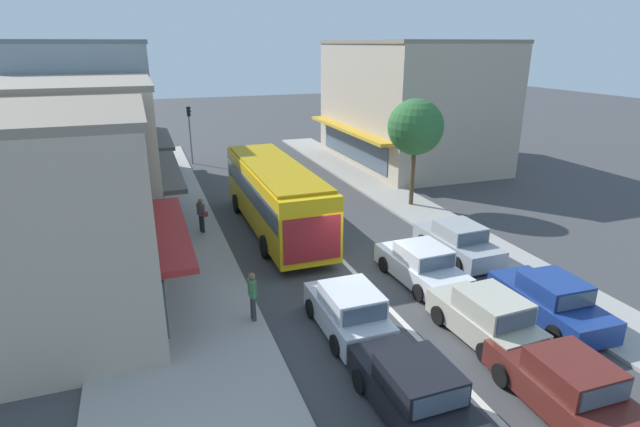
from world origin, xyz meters
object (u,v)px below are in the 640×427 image
object	(u,v)px
sedan_behind_bus_near	(416,394)
traffic_light_downstreet	(190,125)
pedestrian_with_handbag_near	(201,213)
hatchback_adjacent_lane_lead	(486,317)
street_tree_right	(415,127)
sedan_adjacent_lane_trail	(568,387)
hatchback_behind_bus_mid	(348,311)
parked_sedan_kerb_front	(550,301)
pedestrian_browsing_midblock	(252,293)
sedan_queue_far_back	(421,266)
city_bus	(275,193)
parked_sedan_kerb_second	(458,242)

from	to	relation	value
sedan_behind_bus_near	traffic_light_downstreet	world-z (taller)	traffic_light_downstreet
pedestrian_with_handbag_near	traffic_light_downstreet	bearing A→B (deg)	85.58
hatchback_adjacent_lane_lead	street_tree_right	distance (m)	13.50
sedan_adjacent_lane_trail	hatchback_behind_bus_mid	world-z (taller)	hatchback_behind_bus_mid
parked_sedan_kerb_front	pedestrian_browsing_midblock	xyz separation A→B (m)	(-9.07, 2.99, 0.40)
sedan_queue_far_back	pedestrian_with_handbag_near	world-z (taller)	pedestrian_with_handbag_near
city_bus	hatchback_behind_bus_mid	bearing A→B (deg)	-91.13
pedestrian_with_handbag_near	hatchback_adjacent_lane_lead	bearing A→B (deg)	-59.25
sedan_behind_bus_near	traffic_light_downstreet	distance (m)	29.25
sedan_queue_far_back	pedestrian_browsing_midblock	xyz separation A→B (m)	(-6.55, -0.76, 0.40)
parked_sedan_kerb_second	parked_sedan_kerb_front	bearing A→B (deg)	-91.40
hatchback_adjacent_lane_lead	traffic_light_downstreet	size ratio (longest dim) A/B	0.90
city_bus	street_tree_right	bearing A→B (deg)	7.97
street_tree_right	sedan_adjacent_lane_trail	bearing A→B (deg)	-106.36
parked_sedan_kerb_front	pedestrian_browsing_midblock	bearing A→B (deg)	161.78
sedan_behind_bus_near	sedan_queue_far_back	bearing A→B (deg)	58.38
street_tree_right	hatchback_behind_bus_mid	bearing A→B (deg)	-127.88
traffic_light_downstreet	street_tree_right	world-z (taller)	street_tree_right
sedan_adjacent_lane_trail	traffic_light_downstreet	world-z (taller)	traffic_light_downstreet
sedan_behind_bus_near	city_bus	bearing A→B (deg)	89.39
sedan_queue_far_back	traffic_light_downstreet	bearing A→B (deg)	104.52
city_bus	sedan_queue_far_back	bearing A→B (deg)	-62.59
sedan_adjacent_lane_trail	parked_sedan_kerb_second	size ratio (longest dim) A/B	1.00
sedan_adjacent_lane_trail	pedestrian_browsing_midblock	distance (m)	9.04
hatchback_adjacent_lane_lead	parked_sedan_kerb_front	size ratio (longest dim) A/B	0.89
hatchback_adjacent_lane_lead	traffic_light_downstreet	distance (m)	27.51
city_bus	pedestrian_browsing_midblock	distance (m)	8.44
hatchback_adjacent_lane_lead	traffic_light_downstreet	xyz separation A→B (m)	(-5.77, 26.82, 2.15)
sedan_adjacent_lane_trail	pedestrian_browsing_midblock	world-z (taller)	pedestrian_browsing_midblock
parked_sedan_kerb_front	sedan_behind_bus_near	bearing A→B (deg)	-158.56
parked_sedan_kerb_front	parked_sedan_kerb_second	xyz separation A→B (m)	(0.13, 5.30, 0.00)
hatchback_adjacent_lane_lead	parked_sedan_kerb_second	distance (m)	6.19
sedan_behind_bus_near	sedan_adjacent_lane_trail	bearing A→B (deg)	-16.19
hatchback_behind_bus_mid	pedestrian_with_handbag_near	distance (m)	10.43
parked_sedan_kerb_front	city_bus	bearing A→B (deg)	119.76
sedan_queue_far_back	parked_sedan_kerb_front	size ratio (longest dim) A/B	1.00
sedan_queue_far_back	street_tree_right	bearing A→B (deg)	62.67
city_bus	parked_sedan_kerb_front	distance (m)	12.60
pedestrian_with_handbag_near	city_bus	bearing A→B (deg)	-9.39
sedan_behind_bus_near	street_tree_right	distance (m)	17.02
sedan_behind_bus_near	pedestrian_with_handbag_near	world-z (taller)	pedestrian_with_handbag_near
traffic_light_downstreet	pedestrian_with_handbag_near	world-z (taller)	traffic_light_downstreet
hatchback_adjacent_lane_lead	traffic_light_downstreet	world-z (taller)	traffic_light_downstreet
pedestrian_browsing_midblock	pedestrian_with_handbag_near	bearing A→B (deg)	93.64
street_tree_right	parked_sedan_kerb_front	bearing A→B (deg)	-98.27
traffic_light_downstreet	parked_sedan_kerb_front	bearing A→B (deg)	-72.39
sedan_behind_bus_near	street_tree_right	xyz separation A→B (m)	(8.11, 14.50, 3.68)
pedestrian_browsing_midblock	hatchback_behind_bus_mid	bearing A→B (deg)	-28.83
hatchback_adjacent_lane_lead	pedestrian_with_handbag_near	size ratio (longest dim) A/B	2.31
hatchback_behind_bus_mid	street_tree_right	world-z (taller)	street_tree_right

